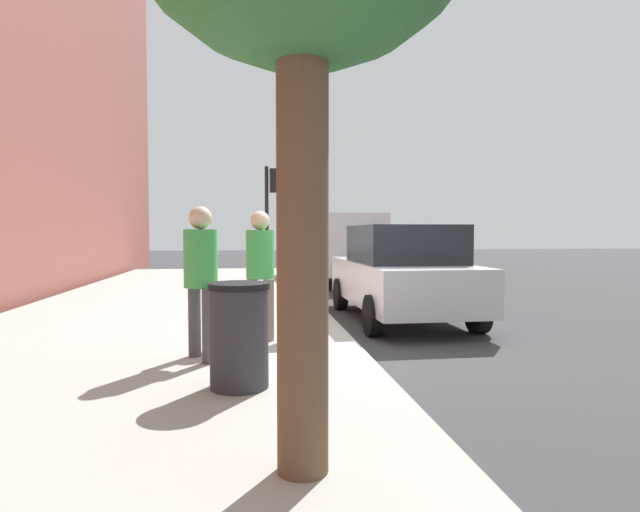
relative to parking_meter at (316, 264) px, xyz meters
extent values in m
plane|color=#38383A|center=(0.06, -0.47, -1.17)|extent=(80.00, 80.00, 0.00)
cube|color=#A8A59E|center=(0.06, 2.53, -1.09)|extent=(28.00, 6.00, 0.15)
cylinder|color=gray|center=(0.00, 0.00, -0.44)|extent=(0.07, 0.07, 1.15)
cube|color=#383D42|center=(-0.10, 0.00, 0.26)|extent=(0.16, 0.11, 0.26)
cube|color=#383D42|center=(0.10, 0.00, 0.26)|extent=(0.16, 0.11, 0.26)
cube|color=#268C33|center=(-0.10, -0.06, 0.28)|extent=(0.10, 0.01, 0.10)
cube|color=#268C33|center=(0.10, -0.06, 0.28)|extent=(0.10, 0.01, 0.10)
cylinder|color=#726656|center=(-0.15, 0.94, -0.59)|extent=(0.15, 0.15, 0.85)
cylinder|color=#726656|center=(-0.47, 0.71, -0.59)|extent=(0.15, 0.15, 0.85)
cylinder|color=green|center=(-0.31, 0.82, 0.17)|extent=(0.39, 0.39, 0.67)
sphere|color=beige|center=(-0.31, 0.82, 0.64)|extent=(0.27, 0.27, 0.27)
cylinder|color=#47474C|center=(-1.27, 1.63, -0.59)|extent=(0.15, 0.15, 0.85)
cylinder|color=#47474C|center=(-1.61, 1.44, -0.59)|extent=(0.15, 0.15, 0.85)
cylinder|color=green|center=(-1.44, 1.53, 0.17)|extent=(0.39, 0.39, 0.67)
sphere|color=beige|center=(-1.44, 1.53, 0.64)|extent=(0.27, 0.27, 0.27)
cube|color=silver|center=(1.80, -1.82, -0.46)|extent=(4.42, 1.88, 0.76)
cube|color=black|center=(1.60, -1.82, 0.26)|extent=(2.22, 1.71, 0.68)
cylinder|color=black|center=(3.22, -0.93, -0.84)|extent=(0.66, 0.23, 0.66)
cylinder|color=black|center=(3.23, -2.68, -0.84)|extent=(0.66, 0.23, 0.66)
cylinder|color=black|center=(0.36, -0.96, -0.84)|extent=(0.66, 0.23, 0.66)
cylinder|color=black|center=(0.37, -2.71, -0.84)|extent=(0.66, 0.23, 0.66)
cube|color=silver|center=(9.05, -1.82, 0.11)|extent=(5.27, 2.20, 1.80)
cylinder|color=black|center=(10.70, -0.81, -0.79)|extent=(0.77, 0.25, 0.76)
cylinder|color=black|center=(10.78, -2.70, -0.79)|extent=(0.77, 0.25, 0.76)
cylinder|color=black|center=(7.32, -0.94, -0.79)|extent=(0.77, 0.25, 0.76)
cylinder|color=black|center=(7.40, -2.84, -0.79)|extent=(0.77, 0.25, 0.76)
cylinder|color=brown|center=(-4.43, 0.64, 0.48)|extent=(0.32, 0.32, 2.98)
cylinder|color=black|center=(9.20, 0.42, 0.78)|extent=(0.12, 0.12, 3.60)
cube|color=black|center=(9.20, 0.22, 2.13)|extent=(0.24, 0.20, 0.76)
sphere|color=red|center=(9.20, 0.11, 2.37)|extent=(0.14, 0.14, 0.14)
sphere|color=orange|center=(9.20, 0.11, 2.13)|extent=(0.14, 0.14, 0.14)
sphere|color=green|center=(9.20, 0.11, 1.89)|extent=(0.14, 0.14, 0.14)
cylinder|color=#2D2D33|center=(-2.60, 1.07, -0.54)|extent=(0.56, 0.56, 0.95)
cylinder|color=black|center=(-2.60, 1.07, -0.04)|extent=(0.59, 0.59, 0.06)
camera|label=1|loc=(-7.59, 0.96, 0.48)|focal=29.15mm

